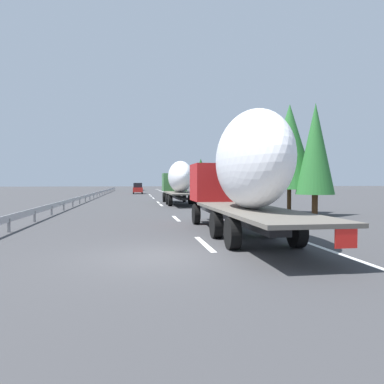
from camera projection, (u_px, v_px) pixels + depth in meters
name	position (u px, v px, depth m)	size (l,w,h in m)	color
ground_plane	(140.00, 198.00, 50.12)	(260.00, 260.00, 0.00)	#38383A
lane_stripe_0	(204.00, 244.00, 12.86)	(3.20, 0.20, 0.01)	white
lane_stripe_1	(176.00, 218.00, 21.77)	(3.20, 0.20, 0.01)	white
lane_stripe_2	(161.00, 205.00, 34.57)	(3.20, 0.20, 0.01)	white
lane_stripe_3	(158.00, 202.00, 38.83)	(3.20, 0.20, 0.01)	white
lane_stripe_4	(153.00, 198.00, 49.14)	(3.20, 0.20, 0.01)	white
lane_stripe_5	(151.00, 196.00, 56.50)	(3.20, 0.20, 0.01)	white
lane_stripe_6	(150.00, 195.00, 61.80)	(3.20, 0.20, 0.01)	white
edge_line_right	(176.00, 196.00, 55.90)	(110.00, 0.20, 0.01)	white
truck_lead	(179.00, 180.00, 35.69)	(12.55, 2.55, 4.14)	#387038
truck_trailing	(242.00, 170.00, 14.51)	(13.21, 2.55, 4.78)	#B21919
car_red_compact	(138.00, 188.00, 67.17)	(4.35, 1.78, 1.99)	red
car_black_suv	(139.00, 187.00, 98.42)	(4.37, 1.74, 1.76)	black
car_blue_sedan	(138.00, 187.00, 90.36)	(4.37, 1.89, 1.94)	#28479E
road_sign	(186.00, 181.00, 53.73)	(0.10, 0.90, 3.40)	gray
tree_0	(179.00, 174.00, 89.57)	(3.24, 3.24, 6.33)	#472D19
tree_1	(315.00, 149.00, 23.46)	(2.44, 2.44, 7.24)	#472D19
tree_2	(290.00, 147.00, 25.30)	(3.58, 3.58, 7.56)	#472D19
tree_3	(201.00, 172.00, 73.14)	(3.98, 3.98, 6.84)	#472D19
guardrail_median	(97.00, 193.00, 52.15)	(94.00, 0.10, 0.76)	#9EA0A5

